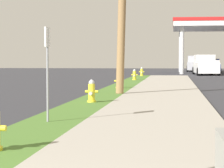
% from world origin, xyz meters
% --- Properties ---
extents(fire_hydrant_second, '(0.42, 0.38, 0.74)m').
position_xyz_m(fire_hydrant_second, '(0.77, 12.44, 0.45)').
color(fire_hydrant_second, yellow).
rests_on(fire_hydrant_second, grass_verge).
extents(fire_hydrant_third, '(0.42, 0.37, 0.74)m').
position_xyz_m(fire_hydrant_third, '(0.76, 20.41, 0.45)').
color(fire_hydrant_third, yellow).
rests_on(fire_hydrant_third, grass_verge).
extents(fire_hydrant_fourth, '(0.42, 0.37, 0.74)m').
position_xyz_m(fire_hydrant_fourth, '(0.76, 30.01, 0.45)').
color(fire_hydrant_fourth, yellow).
rests_on(fire_hydrant_fourth, grass_verge).
extents(fire_hydrant_fifth, '(0.42, 0.38, 0.74)m').
position_xyz_m(fire_hydrant_fifth, '(0.71, 38.36, 0.45)').
color(fire_hydrant_fifth, yellow).
rests_on(fire_hydrant_fifth, grass_verge).
extents(street_sign_post, '(0.05, 0.36, 2.12)m').
position_xyz_m(street_sign_post, '(0.64, 7.33, 1.63)').
color(street_sign_post, gray).
rests_on(street_sign_post, grass_verge).
extents(car_navy_by_near_pump, '(2.07, 4.56, 1.57)m').
position_xyz_m(car_navy_by_near_pump, '(7.58, 52.78, 0.72)').
color(car_navy_by_near_pump, navy).
rests_on(car_navy_by_near_pump, ground).
extents(truck_silver_at_forecourt, '(2.29, 5.47, 1.97)m').
position_xyz_m(truck_silver_at_forecourt, '(6.08, 59.73, 0.91)').
color(truck_silver_at_forecourt, '#BCBCC1').
rests_on(truck_silver_at_forecourt, ground).
extents(truck_white_on_apron, '(2.41, 5.51, 1.97)m').
position_xyz_m(truck_white_on_apron, '(6.47, 45.33, 0.91)').
color(truck_white_on_apron, white).
rests_on(truck_white_on_apron, ground).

